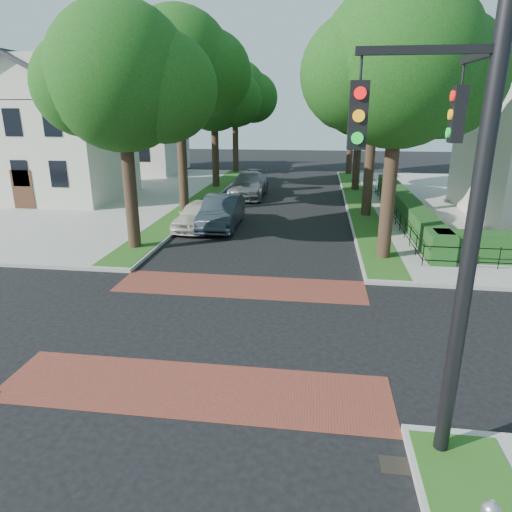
{
  "coord_description": "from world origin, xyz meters",
  "views": [
    {
      "loc": [
        2.64,
        -11.95,
        6.16
      ],
      "look_at": [
        0.75,
        1.95,
        1.6
      ],
      "focal_mm": 32.0,
      "sensor_mm": 36.0,
      "label": 1
    }
  ],
  "objects_px": {
    "parked_car_middle": "(222,212)",
    "parked_car_rear": "(249,185)",
    "parked_car_front": "(198,215)",
    "traffic_signal": "(459,204)"
  },
  "relations": [
    {
      "from": "parked_car_middle",
      "to": "parked_car_rear",
      "type": "xyz_separation_m",
      "value": [
        0.1,
        9.08,
        0.01
      ]
    },
    {
      "from": "parked_car_middle",
      "to": "parked_car_front",
      "type": "bearing_deg",
      "value": -163.3
    },
    {
      "from": "traffic_signal",
      "to": "parked_car_rear",
      "type": "xyz_separation_m",
      "value": [
        -7.19,
        24.99,
        -3.85
      ]
    },
    {
      "from": "traffic_signal",
      "to": "parked_car_middle",
      "type": "xyz_separation_m",
      "value": [
        -7.3,
        15.91,
        -3.85
      ]
    },
    {
      "from": "parked_car_middle",
      "to": "parked_car_rear",
      "type": "height_order",
      "value": "parked_car_rear"
    },
    {
      "from": "traffic_signal",
      "to": "parked_car_front",
      "type": "bearing_deg",
      "value": 118.65
    },
    {
      "from": "traffic_signal",
      "to": "parked_car_middle",
      "type": "height_order",
      "value": "traffic_signal"
    },
    {
      "from": "traffic_signal",
      "to": "parked_car_middle",
      "type": "bearing_deg",
      "value": 114.63
    },
    {
      "from": "parked_car_middle",
      "to": "traffic_signal",
      "type": "bearing_deg",
      "value": -66.37
    },
    {
      "from": "parked_car_front",
      "to": "parked_car_middle",
      "type": "bearing_deg",
      "value": 23.03
    }
  ]
}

